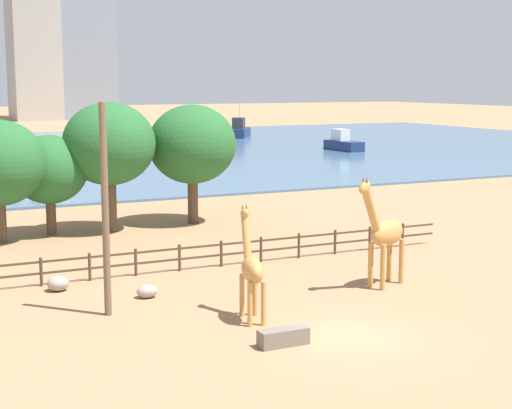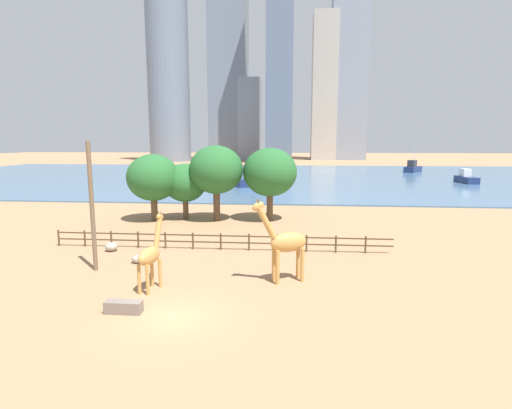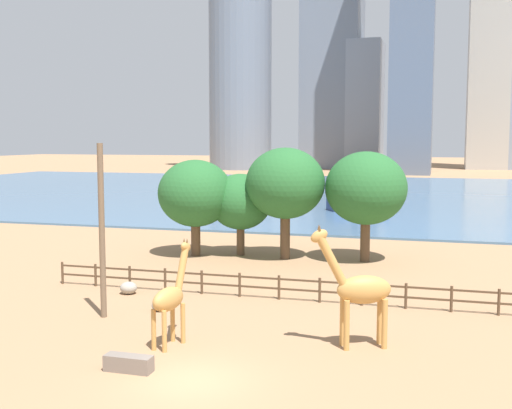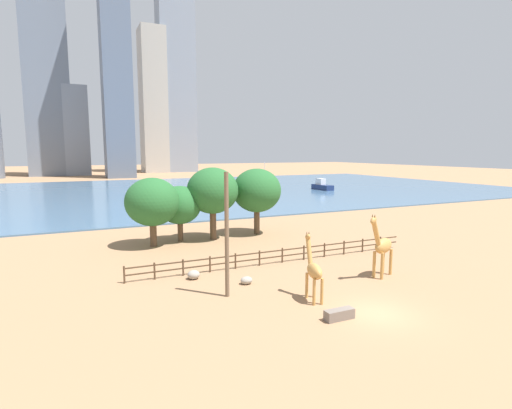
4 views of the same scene
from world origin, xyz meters
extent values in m
plane|color=#9E7551|center=(0.00, 80.00, 0.00)|extent=(400.00, 400.00, 0.00)
cube|color=#476B8C|center=(0.00, 77.00, 0.10)|extent=(180.00, 86.00, 0.20)
cylinder|color=#C18C47|center=(-2.45, 3.95, 0.84)|extent=(0.23, 0.23, 1.69)
cylinder|color=#C18C47|center=(-1.94, 3.85, 0.84)|extent=(0.23, 0.23, 1.69)
cylinder|color=#C18C47|center=(-2.72, 2.67, 0.84)|extent=(0.23, 0.23, 1.69)
cylinder|color=#C18C47|center=(-2.21, 2.57, 0.84)|extent=(0.23, 0.23, 1.69)
ellipsoid|color=#C18C47|center=(-2.33, 3.26, 1.98)|extent=(1.11, 1.98, 0.98)
cylinder|color=#C18C47|center=(-2.13, 4.24, 3.06)|extent=(0.47, 0.93, 1.87)
ellipsoid|color=#C18C47|center=(-2.07, 4.53, 3.95)|extent=(0.44, 0.74, 0.56)
cone|color=brown|center=(-2.14, 4.55, 4.23)|extent=(0.11, 0.11, 0.18)
cone|color=brown|center=(-1.99, 4.52, 4.23)|extent=(0.11, 0.11, 0.18)
cylinder|color=#C18C47|center=(4.73, 4.85, 1.02)|extent=(0.31, 0.31, 2.04)
cylinder|color=#C18C47|center=(4.48, 5.43, 1.02)|extent=(0.31, 0.31, 2.04)
cylinder|color=#C18C47|center=(6.18, 5.48, 1.02)|extent=(0.31, 0.31, 2.04)
cylinder|color=#C18C47|center=(5.93, 6.06, 1.02)|extent=(0.31, 0.31, 2.04)
ellipsoid|color=#C18C47|center=(5.33, 5.45, 2.39)|extent=(2.43, 1.73, 1.18)
cylinder|color=#C18C47|center=(4.08, 4.91, 3.63)|extent=(1.39, 0.88, 2.17)
ellipsoid|color=#C18C47|center=(3.60, 4.70, 4.63)|extent=(0.94, 0.68, 0.75)
cone|color=brown|center=(3.64, 4.62, 4.97)|extent=(0.14, 0.14, 0.21)
cone|color=brown|center=(3.57, 4.79, 4.97)|extent=(0.14, 0.14, 0.21)
cylinder|color=brown|center=(-7.10, 6.40, 4.14)|extent=(0.28, 0.28, 8.29)
ellipsoid|color=gray|center=(-8.13, 10.87, 0.34)|extent=(0.94, 0.90, 0.67)
ellipsoid|color=gray|center=(-4.96, 8.14, 0.28)|extent=(0.89, 0.74, 0.56)
cube|color=#72665B|center=(-2.58, 0.24, 0.30)|extent=(1.80, 0.60, 0.60)
cylinder|color=#4C3826|center=(-8.63, 12.00, 0.65)|extent=(0.14, 0.14, 1.30)
cylinder|color=#4C3826|center=(-6.45, 12.00, 0.65)|extent=(0.14, 0.14, 1.30)
cylinder|color=#4C3826|center=(-4.26, 12.00, 0.65)|extent=(0.14, 0.14, 1.30)
cylinder|color=#4C3826|center=(-2.08, 12.00, 0.65)|extent=(0.14, 0.14, 1.30)
cylinder|color=#4C3826|center=(0.11, 12.00, 0.65)|extent=(0.14, 0.14, 1.30)
cylinder|color=#4C3826|center=(2.29, 12.00, 0.65)|extent=(0.14, 0.14, 1.30)
cylinder|color=#4C3826|center=(4.47, 12.00, 0.65)|extent=(0.14, 0.14, 1.30)
cylinder|color=#4C3826|center=(6.66, 12.00, 0.65)|extent=(0.14, 0.14, 1.30)
cylinder|color=#4C3826|center=(8.84, 12.00, 0.65)|extent=(0.14, 0.14, 1.30)
cylinder|color=#4C3826|center=(11.03, 12.00, 0.65)|extent=(0.14, 0.14, 1.30)
cube|color=#4C3826|center=(0.00, 12.00, 1.10)|extent=(26.10, 0.08, 0.10)
cube|color=#4C3826|center=(0.00, 12.00, 0.59)|extent=(26.10, 0.08, 0.10)
cylinder|color=brown|center=(3.21, 23.91, 1.43)|extent=(0.66, 0.66, 2.86)
ellipsoid|color=#26602D|center=(3.21, 23.91, 5.10)|extent=(5.60, 5.60, 5.04)
cylinder|color=brown|center=(-2.34, 23.32, 1.57)|extent=(0.69, 0.69, 3.15)
ellipsoid|color=#26602D|center=(-2.34, 23.32, 5.37)|extent=(5.56, 5.56, 5.00)
cylinder|color=brown|center=(-5.83, 23.90, 1.06)|extent=(0.58, 0.58, 2.11)
ellipsoid|color=#26602D|center=(-5.83, 23.90, 3.92)|extent=(4.52, 4.52, 4.07)
cylinder|color=brown|center=(-8.89, 22.76, 1.20)|extent=(0.68, 0.68, 2.39)
cube|color=navy|center=(-1.21, 54.19, 0.89)|extent=(7.16, 5.60, 1.37)
cube|color=#333338|center=(-0.47, 54.62, 2.39)|extent=(2.96, 2.67, 1.64)
cube|color=navy|center=(39.70, 64.10, 0.82)|extent=(2.55, 6.32, 1.24)
cube|color=silver|center=(39.66, 64.87, 2.19)|extent=(1.60, 2.31, 1.49)
cube|color=navy|center=(37.64, 92.42, 0.93)|extent=(6.19, 7.49, 1.45)
cube|color=#333338|center=(37.14, 91.66, 2.52)|extent=(2.90, 3.14, 1.74)
cylinder|color=silver|center=(37.84, 92.72, 4.19)|extent=(0.17, 0.17, 5.08)
camera|label=1|loc=(-14.70, -22.83, 9.03)|focal=55.00mm
camera|label=2|loc=(5.49, -17.46, 8.25)|focal=28.00mm
camera|label=3|loc=(8.30, -20.25, 8.50)|focal=45.00mm
camera|label=4|loc=(-16.09, -17.55, 9.58)|focal=28.00mm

